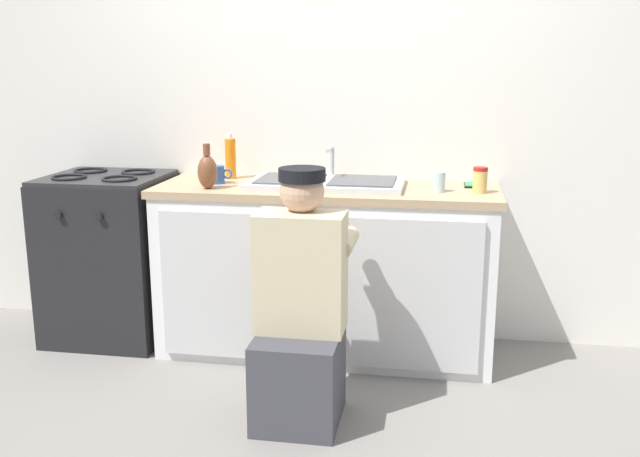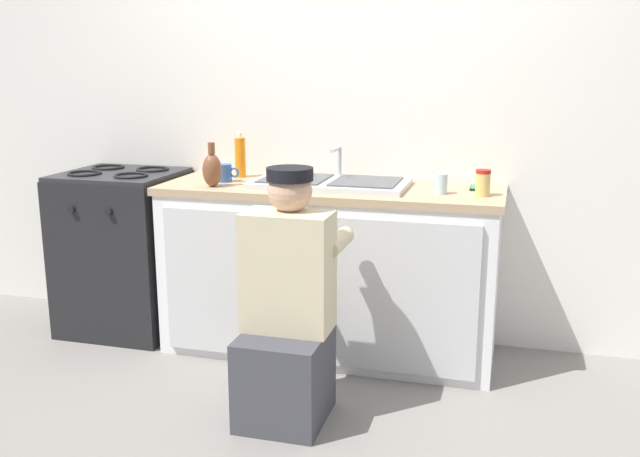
% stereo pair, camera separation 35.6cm
% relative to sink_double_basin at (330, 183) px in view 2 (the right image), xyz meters
% --- Properties ---
extents(ground_plane, '(12.00, 12.00, 0.00)m').
position_rel_sink_double_basin_xyz_m(ground_plane, '(0.00, -0.30, -0.92)').
color(ground_plane, gray).
extents(back_wall, '(6.00, 0.10, 2.50)m').
position_rel_sink_double_basin_xyz_m(back_wall, '(0.00, 0.35, 0.33)').
color(back_wall, silver).
rests_on(back_wall, ground_plane).
extents(counter_cabinet, '(1.74, 0.62, 0.86)m').
position_rel_sink_double_basin_xyz_m(counter_cabinet, '(0.00, -0.01, -0.49)').
color(counter_cabinet, white).
rests_on(counter_cabinet, ground_plane).
extents(countertop, '(1.78, 0.62, 0.04)m').
position_rel_sink_double_basin_xyz_m(countertop, '(0.00, -0.00, -0.04)').
color(countertop, tan).
rests_on(countertop, counter_cabinet).
extents(sink_double_basin, '(0.80, 0.44, 0.19)m').
position_rel_sink_double_basin_xyz_m(sink_double_basin, '(0.00, 0.00, 0.00)').
color(sink_double_basin, silver).
rests_on(sink_double_basin, countertop).
extents(stove_range, '(0.64, 0.62, 0.94)m').
position_rel_sink_double_basin_xyz_m(stove_range, '(-1.24, -0.00, -0.46)').
color(stove_range, black).
rests_on(stove_range, ground_plane).
extents(plumber_person, '(0.42, 0.61, 1.10)m').
position_rel_sink_double_basin_xyz_m(plumber_person, '(0.01, -0.77, -0.46)').
color(plumber_person, '#3F3F47').
rests_on(plumber_person, ground_plane).
extents(water_glass, '(0.06, 0.06, 0.10)m').
position_rel_sink_double_basin_xyz_m(water_glass, '(0.58, -0.07, 0.03)').
color(water_glass, '#ADC6CC').
rests_on(water_glass, countertop).
extents(condiment_jar, '(0.07, 0.07, 0.13)m').
position_rel_sink_double_basin_xyz_m(condiment_jar, '(0.78, -0.07, 0.05)').
color(condiment_jar, '#DBB760').
rests_on(condiment_jar, countertop).
extents(soap_bottle_orange, '(0.06, 0.06, 0.25)m').
position_rel_sink_double_basin_xyz_m(soap_bottle_orange, '(-0.56, 0.16, 0.09)').
color(soap_bottle_orange, orange).
rests_on(soap_bottle_orange, countertop).
extents(vase_decorative, '(0.10, 0.10, 0.23)m').
position_rel_sink_double_basin_xyz_m(vase_decorative, '(-0.59, -0.18, 0.07)').
color(vase_decorative, brown).
rests_on(vase_decorative, countertop).
extents(cell_phone, '(0.07, 0.14, 0.01)m').
position_rel_sink_double_basin_xyz_m(cell_phone, '(0.74, 0.12, -0.01)').
color(cell_phone, black).
rests_on(cell_phone, countertop).
extents(coffee_mug, '(0.13, 0.08, 0.09)m').
position_rel_sink_double_basin_xyz_m(coffee_mug, '(-0.59, -0.02, 0.03)').
color(coffee_mug, '#335699').
rests_on(coffee_mug, countertop).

